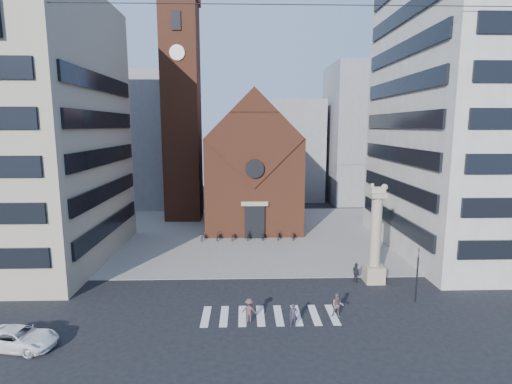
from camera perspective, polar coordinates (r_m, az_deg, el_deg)
ground at (r=32.63m, az=0.60°, el=-14.88°), size 120.00×120.00×0.00m
piazza at (r=50.54m, az=-0.26°, el=-5.97°), size 46.00×30.00×0.05m
zebra_crossing at (r=29.95m, az=1.95°, el=-17.21°), size 10.20×3.20×0.01m
church at (r=55.04m, az=-0.42°, el=3.73°), size 12.00×16.65×18.00m
campanile at (r=58.43m, az=-10.56°, el=11.52°), size 5.50×5.50×31.20m
building_left at (r=45.79m, az=-31.84°, el=7.48°), size 18.00×20.00×26.00m
building_right at (r=48.81m, az=30.04°, el=11.20°), size 18.00×22.00×32.00m
bg_block_left at (r=72.25m, az=-16.90°, el=7.08°), size 16.00×14.00×22.00m
bg_block_mid at (r=75.20m, az=3.83°, el=6.01°), size 14.00×12.00×18.00m
bg_block_right at (r=75.39m, az=16.40°, el=7.95°), size 16.00×14.00×24.00m
lion_column at (r=36.00m, az=16.67°, el=-7.07°), size 1.63×1.60×8.68m
traffic_light at (r=33.51m, az=22.04°, el=-10.71°), size 0.13×0.16×4.30m
white_car at (r=29.69m, az=-30.77°, el=-17.49°), size 4.91×2.87×1.28m
pedestrian_0 at (r=28.30m, az=5.38°, el=-17.13°), size 0.59×0.39×1.60m
pedestrian_1 at (r=29.94m, az=11.58°, el=-15.58°), size 0.95×0.80×1.75m
pedestrian_2 at (r=36.35m, az=14.09°, el=-11.11°), size 0.64×1.07×1.71m
pedestrian_3 at (r=28.78m, az=-0.94°, el=-16.52°), size 1.22×0.91×1.67m
scooter_0 at (r=47.92m, az=-7.52°, el=-6.33°), size 0.98×1.79×0.89m
scooter_1 at (r=47.76m, az=-5.37°, el=-6.28°), size 0.84×1.71×0.99m
scooter_2 at (r=47.69m, az=-3.21°, el=-6.34°), size 0.98×1.79×0.89m
scooter_3 at (r=47.66m, az=-1.05°, el=-6.27°), size 0.84×1.71×0.99m
scooter_4 at (r=47.73m, az=1.11°, el=-6.31°), size 0.98×1.79×0.89m
scooter_5 at (r=47.83m, az=3.27°, el=-6.23°), size 0.84×1.71×0.99m
scooter_6 at (r=48.03m, az=5.41°, el=-6.25°), size 0.98×1.79×0.89m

